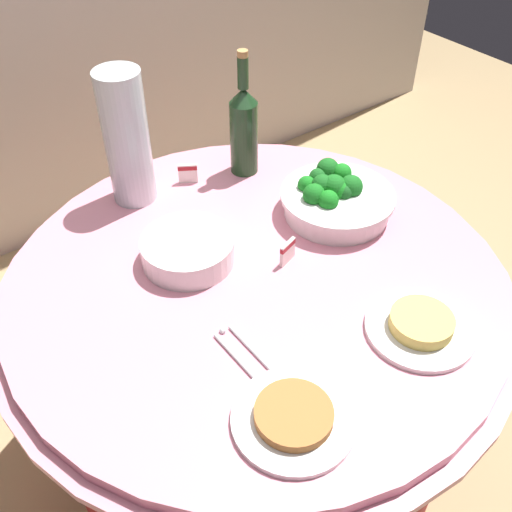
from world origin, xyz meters
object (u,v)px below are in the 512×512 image
plate_stack (188,250)px  decorative_fruit_vase (128,146)px  food_plate_noodles (421,326)px  serving_tongs (244,354)px  broccoli_bowl (335,198)px  label_placard_mid (288,251)px  food_plate_peanuts (294,417)px  wine_bottle (244,128)px  label_placard_front (188,173)px

plate_stack → decorative_fruit_vase: size_ratio=0.62×
food_plate_noodles → serving_tongs: bearing=153.0°
broccoli_bowl → serving_tongs: broccoli_bowl is taller
serving_tongs → food_plate_noodles: food_plate_noodles is taller
food_plate_noodles → label_placard_mid: label_placard_mid is taller
plate_stack → serving_tongs: plate_stack is taller
food_plate_peanuts → decorative_fruit_vase: bearing=82.4°
broccoli_bowl → plate_stack: size_ratio=1.33×
broccoli_bowl → label_placard_mid: broccoli_bowl is taller
broccoli_bowl → serving_tongs: (-0.45, -0.23, -0.04)m
wine_bottle → food_plate_peanuts: 0.81m
decorative_fruit_vase → food_plate_peanuts: bearing=-97.6°
food_plate_peanuts → label_placard_front: (0.24, 0.73, 0.02)m
food_plate_peanuts → serving_tongs: bearing=84.1°
food_plate_noodles → label_placard_mid: (-0.08, 0.32, 0.02)m
broccoli_bowl → decorative_fruit_vase: decorative_fruit_vase is taller
serving_tongs → label_placard_mid: bearing=34.0°
decorative_fruit_vase → food_plate_noodles: decorative_fruit_vase is taller
plate_stack → label_placard_mid: bearing=-37.9°
broccoli_bowl → label_placard_mid: 0.22m
wine_bottle → food_plate_noodles: bearing=-95.2°
plate_stack → label_placard_mid: size_ratio=3.82×
broccoli_bowl → label_placard_front: 0.40m
food_plate_noodles → food_plate_peanuts: 0.34m
label_placard_front → label_placard_mid: same height
food_plate_peanuts → wine_bottle: bearing=60.1°
plate_stack → serving_tongs: (-0.06, -0.30, -0.03)m
plate_stack → serving_tongs: 0.31m
broccoli_bowl → food_plate_peanuts: size_ratio=1.27×
plate_stack → food_plate_peanuts: bearing=-99.5°
broccoli_bowl → plate_stack: (-0.39, 0.07, -0.01)m
decorative_fruit_vase → label_placard_front: size_ratio=6.18×
food_plate_peanuts → label_placard_mid: size_ratio=4.00×
serving_tongs → food_plate_noodles: bearing=-27.0°
serving_tongs → label_placard_mid: label_placard_mid is taller
serving_tongs → label_placard_mid: 0.29m
broccoli_bowl → food_plate_peanuts: bearing=-139.0°
food_plate_noodles → label_placard_front: bearing=97.3°
decorative_fruit_vase → serving_tongs: bearing=-98.0°
label_placard_mid → food_plate_peanuts: bearing=-127.7°
wine_bottle → food_plate_noodles: wine_bottle is taller
label_placard_mid → decorative_fruit_vase: bearing=109.8°
broccoli_bowl → label_placard_mid: bearing=-161.1°
broccoli_bowl → label_placard_front: (-0.22, 0.33, -0.01)m
wine_bottle → food_plate_peanuts: size_ratio=1.53×
label_placard_mid → broccoli_bowl: bearing=18.9°
wine_bottle → food_plate_peanuts: wine_bottle is taller
food_plate_noodles → wine_bottle: bearing=84.8°
wine_bottle → food_plate_noodles: size_ratio=1.53×
plate_stack → label_placard_mid: 0.22m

